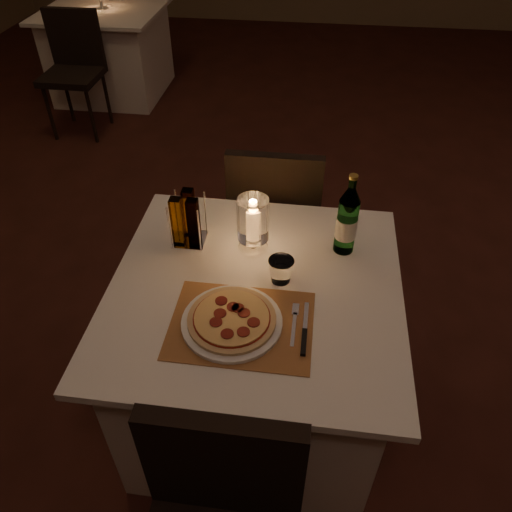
# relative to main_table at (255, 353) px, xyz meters

# --- Properties ---
(floor) EXTENTS (8.00, 10.00, 0.02)m
(floor) POSITION_rel_main_table_xyz_m (0.24, 0.61, -0.38)
(floor) COLOR #431C15
(floor) RESTS_ON ground
(main_table) EXTENTS (1.00, 1.00, 0.74)m
(main_table) POSITION_rel_main_table_xyz_m (0.00, 0.00, 0.00)
(main_table) COLOR white
(main_table) RESTS_ON ground
(chair_far) EXTENTS (0.42, 0.42, 0.90)m
(chair_far) POSITION_rel_main_table_xyz_m (-0.00, 0.71, 0.18)
(chair_far) COLOR black
(chair_far) RESTS_ON ground
(placemat) EXTENTS (0.45, 0.34, 0.00)m
(placemat) POSITION_rel_main_table_xyz_m (-0.02, -0.18, 0.37)
(placemat) COLOR #A16838
(placemat) RESTS_ON main_table
(plate) EXTENTS (0.32, 0.32, 0.01)m
(plate) POSITION_rel_main_table_xyz_m (-0.05, -0.18, 0.38)
(plate) COLOR white
(plate) RESTS_ON placemat
(pizza) EXTENTS (0.28, 0.28, 0.02)m
(pizza) POSITION_rel_main_table_xyz_m (-0.05, -0.18, 0.39)
(pizza) COLOR #D8B77F
(pizza) RESTS_ON plate
(fork) EXTENTS (0.02, 0.18, 0.00)m
(fork) POSITION_rel_main_table_xyz_m (0.15, -0.15, 0.37)
(fork) COLOR silver
(fork) RESTS_ON placemat
(knife) EXTENTS (0.02, 0.22, 0.01)m
(knife) POSITION_rel_main_table_xyz_m (0.18, -0.21, 0.37)
(knife) COLOR black
(knife) RESTS_ON placemat
(tumbler) EXTENTS (0.09, 0.09, 0.09)m
(tumbler) POSITION_rel_main_table_xyz_m (0.08, 0.04, 0.41)
(tumbler) COLOR white
(tumbler) RESTS_ON main_table
(water_bottle) EXTENTS (0.08, 0.08, 0.32)m
(water_bottle) POSITION_rel_main_table_xyz_m (0.30, 0.24, 0.50)
(water_bottle) COLOR #5EAF62
(water_bottle) RESTS_ON main_table
(hurricane_candle) EXTENTS (0.11, 0.11, 0.22)m
(hurricane_candle) POSITION_rel_main_table_xyz_m (-0.03, 0.19, 0.50)
(hurricane_candle) COLOR white
(hurricane_candle) RESTS_ON main_table
(cruet_caddy) EXTENTS (0.12, 0.12, 0.21)m
(cruet_caddy) POSITION_rel_main_table_xyz_m (-0.28, 0.21, 0.46)
(cruet_caddy) COLOR white
(cruet_caddy) RESTS_ON main_table
(neighbor_table_left) EXTENTS (1.00, 1.00, 0.74)m
(neighbor_table_left) POSITION_rel_main_table_xyz_m (-1.75, 3.19, 0.00)
(neighbor_table_left) COLOR white
(neighbor_table_left) RESTS_ON ground
(neighbor_chair_la) EXTENTS (0.42, 0.42, 0.90)m
(neighbor_chair_la) POSITION_rel_main_table_xyz_m (-1.75, 2.47, 0.18)
(neighbor_chair_la) COLOR black
(neighbor_chair_la) RESTS_ON ground
(neighbor_chair_lb) EXTENTS (0.42, 0.42, 0.90)m
(neighbor_chair_lb) POSITION_rel_main_table_xyz_m (-1.75, 3.90, 0.18)
(neighbor_chair_lb) COLOR black
(neighbor_chair_lb) RESTS_ON ground
(neighbor_candle_left) EXTENTS (0.03, 0.03, 0.11)m
(neighbor_candle_left) POSITION_rel_main_table_xyz_m (-1.75, 3.19, 0.41)
(neighbor_candle_left) COLOR white
(neighbor_candle_left) RESTS_ON neighbor_table_left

